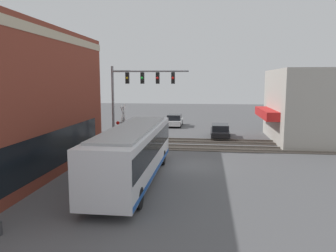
{
  "coord_description": "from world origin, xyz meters",
  "views": [
    {
      "loc": [
        -21.46,
        -1.36,
        5.69
      ],
      "look_at": [
        2.69,
        1.6,
        2.32
      ],
      "focal_mm": 35.0,
      "sensor_mm": 36.0,
      "label": 1
    }
  ],
  "objects_px": {
    "parked_car_black": "(220,131)",
    "city_bus": "(134,151)",
    "pedestrian_at_crossing": "(127,140)",
    "crossing_signal": "(123,123)",
    "parked_car_white": "(175,121)"
  },
  "relations": [
    {
      "from": "parked_car_white",
      "to": "pedestrian_at_crossing",
      "type": "xyz_separation_m",
      "value": [
        -14.68,
        2.48,
        0.12
      ]
    },
    {
      "from": "parked_car_black",
      "to": "pedestrian_at_crossing",
      "type": "bearing_deg",
      "value": 131.89
    },
    {
      "from": "pedestrian_at_crossing",
      "to": "crossing_signal",
      "type": "bearing_deg",
      "value": 152.87
    },
    {
      "from": "parked_car_black",
      "to": "city_bus",
      "type": "bearing_deg",
      "value": 160.52
    },
    {
      "from": "city_bus",
      "to": "pedestrian_at_crossing",
      "type": "distance_m",
      "value": 8.61
    },
    {
      "from": "parked_car_black",
      "to": "pedestrian_at_crossing",
      "type": "distance_m",
      "value": 10.59
    },
    {
      "from": "pedestrian_at_crossing",
      "to": "parked_car_black",
      "type": "bearing_deg",
      "value": -48.11
    },
    {
      "from": "crossing_signal",
      "to": "pedestrian_at_crossing",
      "type": "xyz_separation_m",
      "value": [
        0.34,
        -0.18,
        -1.48
      ]
    },
    {
      "from": "city_bus",
      "to": "parked_car_black",
      "type": "bearing_deg",
      "value": -19.48
    },
    {
      "from": "city_bus",
      "to": "parked_car_black",
      "type": "xyz_separation_m",
      "value": [
        15.26,
        -5.4,
        -1.09
      ]
    },
    {
      "from": "city_bus",
      "to": "crossing_signal",
      "type": "distance_m",
      "value": 8.31
    },
    {
      "from": "parked_car_black",
      "to": "pedestrian_at_crossing",
      "type": "xyz_separation_m",
      "value": [
        -7.07,
        7.88,
        0.18
      ]
    },
    {
      "from": "city_bus",
      "to": "parked_car_white",
      "type": "distance_m",
      "value": 22.9
    },
    {
      "from": "city_bus",
      "to": "parked_car_black",
      "type": "relative_size",
      "value": 2.56
    },
    {
      "from": "parked_car_white",
      "to": "pedestrian_at_crossing",
      "type": "relative_size",
      "value": 2.8
    }
  ]
}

